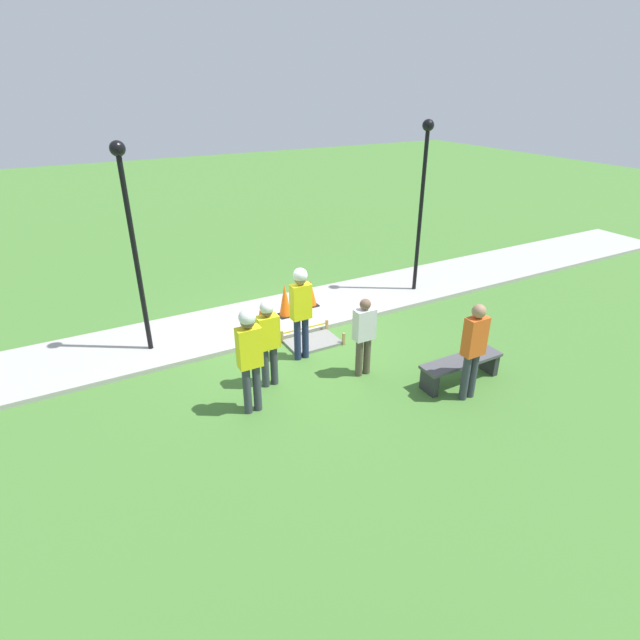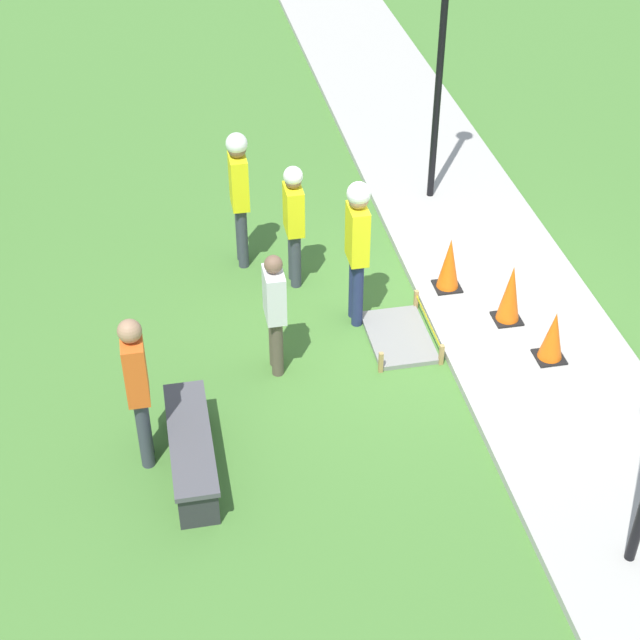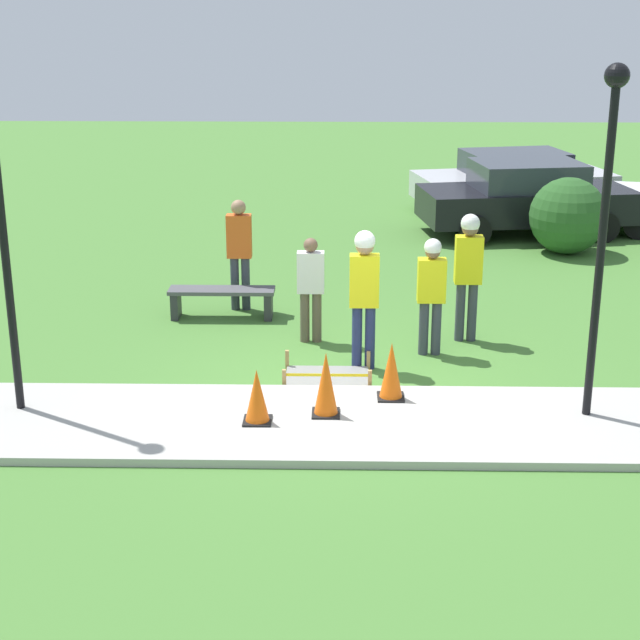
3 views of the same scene
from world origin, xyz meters
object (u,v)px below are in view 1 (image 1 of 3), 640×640
at_px(worker_supervisor, 301,305).
at_px(bystander_in_orange_shirt, 474,346).
at_px(worker_assistant, 268,337).
at_px(bystander_in_gray_shirt, 364,333).
at_px(lamppost_far, 423,185).
at_px(traffic_cone_far_patch, 285,300).
at_px(traffic_cone_near_patch, 311,293).
at_px(park_bench, 461,366).
at_px(traffic_cone_sidewalk_edge, 262,317).
at_px(worker_trainee, 249,351).
at_px(lamppost_near, 130,222).

relative_size(worker_supervisor, bystander_in_orange_shirt, 1.07).
height_order(worker_assistant, bystander_in_gray_shirt, worker_assistant).
relative_size(bystander_in_gray_shirt, lamppost_far, 0.37).
bearing_deg(traffic_cone_far_patch, worker_assistant, 58.99).
bearing_deg(bystander_in_gray_shirt, traffic_cone_near_patch, -99.69).
xyz_separation_m(traffic_cone_near_patch, bystander_in_gray_shirt, (0.54, 3.19, 0.47)).
distance_m(worker_supervisor, lamppost_far, 4.88).
distance_m(worker_supervisor, bystander_in_gray_shirt, 1.39).
xyz_separation_m(park_bench, bystander_in_orange_shirt, (0.25, 0.46, 0.71)).
relative_size(traffic_cone_sidewalk_edge, bystander_in_gray_shirt, 0.46).
relative_size(traffic_cone_sidewalk_edge, lamppost_far, 0.17).
xyz_separation_m(worker_supervisor, worker_assistant, (0.97, 0.61, -0.19)).
distance_m(park_bench, bystander_in_orange_shirt, 0.88).
xyz_separation_m(worker_trainee, lamppost_near, (1.11, -2.97, 1.61)).
bearing_deg(worker_trainee, traffic_cone_near_patch, -131.09).
distance_m(traffic_cone_near_patch, lamppost_far, 3.85).
bearing_deg(lamppost_far, worker_supervisor, 21.71).
bearing_deg(worker_supervisor, worker_assistant, 31.94).
xyz_separation_m(traffic_cone_far_patch, lamppost_far, (-3.77, 0.13, 2.37)).
bearing_deg(worker_trainee, lamppost_near, -69.48).
relative_size(traffic_cone_far_patch, bystander_in_gray_shirt, 0.50).
relative_size(worker_assistant, bystander_in_gray_shirt, 1.08).
xyz_separation_m(traffic_cone_sidewalk_edge, lamppost_near, (2.36, -0.45, 2.33)).
height_order(traffic_cone_sidewalk_edge, park_bench, traffic_cone_sidewalk_edge).
distance_m(traffic_cone_sidewalk_edge, park_bench, 4.37).
bearing_deg(lamppost_near, traffic_cone_sidewalk_edge, 169.18).
distance_m(park_bench, worker_assistant, 3.66).
xyz_separation_m(worker_assistant, lamppost_far, (-5.24, -2.30, 1.85)).
bearing_deg(worker_supervisor, bystander_in_gray_shirt, 124.07).
distance_m(traffic_cone_sidewalk_edge, bystander_in_gray_shirt, 2.69).
height_order(worker_supervisor, lamppost_far, lamppost_far).
xyz_separation_m(traffic_cone_near_patch, traffic_cone_far_patch, (0.81, 0.24, 0.07)).
bearing_deg(worker_assistant, traffic_cone_sidewalk_edge, -108.85).
height_order(traffic_cone_sidewalk_edge, worker_supervisor, worker_supervisor).
distance_m(worker_supervisor, lamppost_near, 3.57).
distance_m(traffic_cone_far_patch, worker_trainee, 3.74).
bearing_deg(worker_supervisor, traffic_cone_sidewalk_edge, -76.12).
bearing_deg(park_bench, lamppost_far, -117.35).
relative_size(park_bench, lamppost_near, 0.41).
distance_m(worker_supervisor, worker_assistant, 1.16).
height_order(worker_trainee, lamppost_far, lamppost_far).
xyz_separation_m(traffic_cone_near_patch, worker_assistant, (2.28, 2.67, 0.59)).
xyz_separation_m(worker_supervisor, bystander_in_orange_shirt, (-1.97, 2.71, -0.15)).
bearing_deg(worker_assistant, worker_supervisor, -148.06).
height_order(worker_supervisor, bystander_in_orange_shirt, worker_supervisor).
xyz_separation_m(worker_assistant, bystander_in_gray_shirt, (-1.73, 0.52, -0.12)).
bearing_deg(traffic_cone_near_patch, park_bench, 102.04).
bearing_deg(worker_assistant, bystander_in_gray_shirt, 163.30).
bearing_deg(traffic_cone_sidewalk_edge, worker_trainee, 63.78).
xyz_separation_m(traffic_cone_near_patch, park_bench, (-0.92, 4.31, -0.08)).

